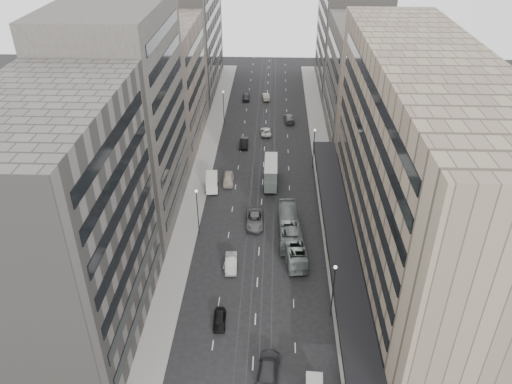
# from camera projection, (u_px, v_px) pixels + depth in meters

# --- Properties ---
(ground) EXTENTS (220.00, 220.00, 0.00)m
(ground) POSITION_uv_depth(u_px,v_px,m) (257.00, 287.00, 69.25)
(ground) COLOR black
(ground) RESTS_ON ground
(sidewalk_right) EXTENTS (4.00, 125.00, 0.15)m
(sidewalk_right) POSITION_uv_depth(u_px,v_px,m) (323.00, 162.00, 100.77)
(sidewalk_right) COLOR gray
(sidewalk_right) RESTS_ON ground
(sidewalk_left) EXTENTS (4.00, 125.00, 0.15)m
(sidewalk_left) POSITION_uv_depth(u_px,v_px,m) (205.00, 159.00, 101.56)
(sidewalk_left) COLOR gray
(sidewalk_left) RESTS_ON ground
(department_store) EXTENTS (19.20, 60.00, 30.00)m
(department_store) POSITION_uv_depth(u_px,v_px,m) (417.00, 168.00, 67.55)
(department_store) COLOR gray
(department_store) RESTS_ON ground
(building_right_mid) EXTENTS (15.00, 28.00, 24.00)m
(building_right_mid) POSITION_uv_depth(u_px,v_px,m) (366.00, 81.00, 106.59)
(building_right_mid) COLOR #46413C
(building_right_mid) RESTS_ON ground
(building_right_far) EXTENTS (15.00, 32.00, 28.00)m
(building_right_far) POSITION_uv_depth(u_px,v_px,m) (350.00, 36.00, 131.11)
(building_right_far) COLOR #5F5B56
(building_right_far) RESTS_ON ground
(building_left_a) EXTENTS (15.00, 28.00, 30.00)m
(building_left_a) POSITION_uv_depth(u_px,v_px,m) (61.00, 230.00, 55.30)
(building_left_a) COLOR #5F5B56
(building_left_a) RESTS_ON ground
(building_left_b) EXTENTS (15.00, 26.00, 34.00)m
(building_left_b) POSITION_uv_depth(u_px,v_px,m) (123.00, 117.00, 77.27)
(building_left_b) COLOR #46413C
(building_left_b) RESTS_ON ground
(building_left_c) EXTENTS (15.00, 28.00, 25.00)m
(building_left_c) POSITION_uv_depth(u_px,v_px,m) (161.00, 86.00, 102.62)
(building_left_c) COLOR gray
(building_left_c) RESTS_ON ground
(building_left_d) EXTENTS (15.00, 38.00, 28.00)m
(building_left_d) POSITION_uv_depth(u_px,v_px,m) (186.00, 37.00, 129.96)
(building_left_d) COLOR #5F5B56
(building_left_d) RESTS_ON ground
(lamp_right_near) EXTENTS (0.44, 0.44, 8.32)m
(lamp_right_near) POSITION_uv_depth(u_px,v_px,m) (334.00, 285.00, 61.95)
(lamp_right_near) COLOR #262628
(lamp_right_near) RESTS_ON ground
(lamp_right_far) EXTENTS (0.44, 0.44, 8.32)m
(lamp_right_far) POSITION_uv_depth(u_px,v_px,m) (314.00, 144.00, 96.04)
(lamp_right_far) COLOR #262628
(lamp_right_far) RESTS_ON ground
(lamp_left_near) EXTENTS (0.44, 0.44, 8.32)m
(lamp_left_near) POSITION_uv_depth(u_px,v_px,m) (197.00, 207.00, 77.07)
(lamp_left_near) COLOR #262628
(lamp_left_near) RESTS_ON ground
(lamp_left_far) EXTENTS (0.44, 0.44, 8.32)m
(lamp_left_far) POSITION_uv_depth(u_px,v_px,m) (223.00, 104.00, 113.72)
(lamp_left_far) COLOR #262628
(lamp_left_far) RESTS_ON ground
(bus_near) EXTENTS (3.83, 11.78, 3.22)m
(bus_near) POSITION_uv_depth(u_px,v_px,m) (294.00, 244.00, 74.89)
(bus_near) COLOR gray
(bus_near) RESTS_ON ground
(bus_far) EXTENTS (3.20, 12.31, 3.41)m
(bus_far) POSITION_uv_depth(u_px,v_px,m) (288.00, 226.00, 78.85)
(bus_far) COLOR gray
(bus_far) RESTS_ON ground
(double_decker) EXTENTS (2.59, 8.37, 4.57)m
(double_decker) POSITION_uv_depth(u_px,v_px,m) (271.00, 172.00, 92.07)
(double_decker) COLOR gray
(double_decker) RESTS_ON ground
(panel_van) EXTENTS (2.63, 4.76, 2.88)m
(panel_van) POSITION_uv_depth(u_px,v_px,m) (212.00, 182.00, 90.71)
(panel_van) COLOR silver
(panel_van) RESTS_ON ground
(sedan_0) EXTENTS (1.75, 3.96, 1.32)m
(sedan_0) POSITION_uv_depth(u_px,v_px,m) (220.00, 319.00, 63.19)
(sedan_0) COLOR black
(sedan_0) RESTS_ON ground
(sedan_1) EXTENTS (1.94, 4.86, 1.57)m
(sedan_1) POSITION_uv_depth(u_px,v_px,m) (231.00, 263.00, 72.50)
(sedan_1) COLOR #B6B6B2
(sedan_1) RESTS_ON ground
(sedan_2) EXTENTS (3.01, 6.16, 1.68)m
(sedan_2) POSITION_uv_depth(u_px,v_px,m) (255.00, 220.00, 81.75)
(sedan_2) COLOR #5A5A5C
(sedan_2) RESTS_ON ground
(sedan_3) EXTENTS (2.84, 6.02, 1.70)m
(sedan_3) POSITION_uv_depth(u_px,v_px,m) (268.00, 368.00, 56.59)
(sedan_3) COLOR #2B2B2D
(sedan_3) RESTS_ON ground
(sedan_4) EXTENTS (2.28, 5.13, 1.72)m
(sedan_4) POSITION_uv_depth(u_px,v_px,m) (228.00, 179.00, 93.20)
(sedan_4) COLOR #B3A694
(sedan_4) RESTS_ON ground
(sedan_5) EXTENTS (1.78, 4.86, 1.59)m
(sedan_5) POSITION_uv_depth(u_px,v_px,m) (244.00, 143.00, 106.50)
(sedan_5) COLOR black
(sedan_5) RESTS_ON ground
(sedan_6) EXTENTS (2.64, 4.95, 1.32)m
(sedan_6) POSITION_uv_depth(u_px,v_px,m) (266.00, 132.00, 111.70)
(sedan_6) COLOR white
(sedan_6) RESTS_ON ground
(sedan_7) EXTENTS (2.79, 5.71, 1.60)m
(sedan_7) POSITION_uv_depth(u_px,v_px,m) (289.00, 118.00, 117.84)
(sedan_7) COLOR #5B5B5D
(sedan_7) RESTS_ON ground
(sedan_8) EXTENTS (1.94, 4.55, 1.53)m
(sedan_8) POSITION_uv_depth(u_px,v_px,m) (246.00, 97.00, 129.92)
(sedan_8) COLOR #2A2B2D
(sedan_8) RESTS_ON ground
(sedan_9) EXTENTS (2.13, 4.90, 1.57)m
(sedan_9) POSITION_uv_depth(u_px,v_px,m) (266.00, 96.00, 130.12)
(sedan_9) COLOR #AFA291
(sedan_9) RESTS_ON ground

